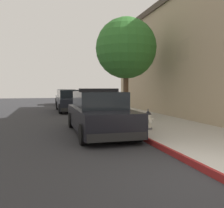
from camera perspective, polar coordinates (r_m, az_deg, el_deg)
ground_plane at (r=14.06m, az=-19.36°, el=-3.93°), size 32.27×60.00×0.20m
sidewalk_pavement at (r=14.84m, az=4.43°, el=-2.66°), size 3.59×60.00×0.15m
curb_painted_edge at (r=14.33m, az=-2.51°, el=-2.88°), size 0.08×60.00×0.15m
police_cruiser at (r=9.46m, az=-2.88°, el=-2.18°), size 1.94×4.84×1.68m
parked_car_silver_ahead at (r=18.70m, az=-9.24°, el=0.65°), size 1.94×4.84×1.56m
parked_car_dark_far at (r=26.06m, az=-10.29°, el=1.47°), size 1.94×4.84×1.56m
fire_hydrant at (r=9.61m, az=8.09°, el=-3.58°), size 0.44×0.40×0.76m
street_tree at (r=13.98m, az=3.17°, el=12.35°), size 3.26×3.26×5.31m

